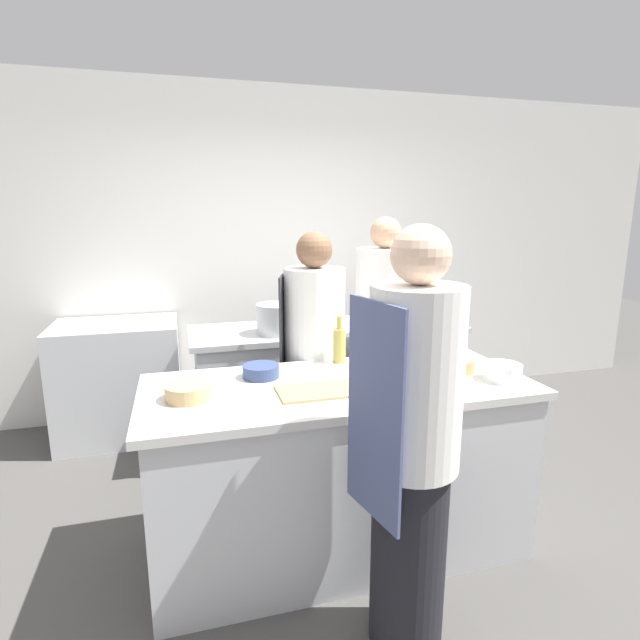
{
  "coord_description": "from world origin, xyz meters",
  "views": [
    {
      "loc": [
        -0.74,
        -2.27,
        1.76
      ],
      "look_at": [
        0.0,
        0.35,
        1.17
      ],
      "focal_mm": 28.0,
      "sensor_mm": 36.0,
      "label": 1
    }
  ],
  "objects_px": {
    "bottle_vinegar": "(387,344)",
    "bowl_wooden_salad": "(502,372)",
    "oven_range": "(119,380)",
    "chef_at_stove": "(383,347)",
    "stockpot": "(278,319)",
    "chef_at_pass_far": "(314,367)",
    "bowl_ceramic_blue": "(261,371)",
    "bowl_prep_small": "(189,391)",
    "bowl_mixing_large": "(455,365)",
    "bottle_wine": "(339,344)",
    "bottle_olive_oil": "(426,342)",
    "chef_at_prep_near": "(412,448)"
  },
  "relations": [
    {
      "from": "oven_range",
      "to": "bowl_wooden_salad",
      "type": "xyz_separation_m",
      "value": [
        2.06,
        -1.93,
        0.5
      ]
    },
    {
      "from": "bowl_ceramic_blue",
      "to": "oven_range",
      "type": "bearing_deg",
      "value": 119.53
    },
    {
      "from": "bottle_olive_oil",
      "to": "stockpot",
      "type": "distance_m",
      "value": 1.1
    },
    {
      "from": "chef_at_pass_far",
      "to": "bowl_mixing_large",
      "type": "xyz_separation_m",
      "value": [
        0.64,
        -0.57,
        0.13
      ]
    },
    {
      "from": "chef_at_stove",
      "to": "bottle_wine",
      "type": "bearing_deg",
      "value": -34.24
    },
    {
      "from": "oven_range",
      "to": "chef_at_pass_far",
      "type": "xyz_separation_m",
      "value": [
        1.27,
        -1.17,
        0.36
      ]
    },
    {
      "from": "chef_at_stove",
      "to": "bowl_mixing_large",
      "type": "xyz_separation_m",
      "value": [
        0.11,
        -0.74,
        0.09
      ]
    },
    {
      "from": "bowl_ceramic_blue",
      "to": "chef_at_stove",
      "type": "bearing_deg",
      "value": 31.22
    },
    {
      "from": "bowl_wooden_salad",
      "to": "bottle_olive_oil",
      "type": "bearing_deg",
      "value": 114.16
    },
    {
      "from": "oven_range",
      "to": "bowl_prep_small",
      "type": "height_order",
      "value": "bowl_prep_small"
    },
    {
      "from": "bottle_wine",
      "to": "bottle_vinegar",
      "type": "bearing_deg",
      "value": -26.95
    },
    {
      "from": "bowl_ceramic_blue",
      "to": "stockpot",
      "type": "height_order",
      "value": "stockpot"
    },
    {
      "from": "bottle_wine",
      "to": "stockpot",
      "type": "distance_m",
      "value": 0.8
    },
    {
      "from": "stockpot",
      "to": "bowl_wooden_salad",
      "type": "bearing_deg",
      "value": -54.53
    },
    {
      "from": "bottle_wine",
      "to": "bowl_mixing_large",
      "type": "relative_size",
      "value": 1.32
    },
    {
      "from": "stockpot",
      "to": "bowl_prep_small",
      "type": "bearing_deg",
      "value": -119.45
    },
    {
      "from": "bottle_vinegar",
      "to": "bowl_wooden_salad",
      "type": "distance_m",
      "value": 0.61
    },
    {
      "from": "bottle_wine",
      "to": "bowl_wooden_salad",
      "type": "bearing_deg",
      "value": -35.93
    },
    {
      "from": "chef_at_pass_far",
      "to": "oven_range",
      "type": "bearing_deg",
      "value": 65.09
    },
    {
      "from": "bowl_wooden_salad",
      "to": "bottle_wine",
      "type": "bearing_deg",
      "value": 144.07
    },
    {
      "from": "chef_at_prep_near",
      "to": "stockpot",
      "type": "bearing_deg",
      "value": -6.25
    },
    {
      "from": "chef_at_pass_far",
      "to": "stockpot",
      "type": "xyz_separation_m",
      "value": [
        -0.12,
        0.53,
        0.2
      ]
    },
    {
      "from": "chef_at_prep_near",
      "to": "bowl_mixing_large",
      "type": "distance_m",
      "value": 0.88
    },
    {
      "from": "bottle_vinegar",
      "to": "bowl_ceramic_blue",
      "type": "relative_size",
      "value": 1.59
    },
    {
      "from": "chef_at_pass_far",
      "to": "bowl_prep_small",
      "type": "distance_m",
      "value": 0.97
    },
    {
      "from": "bowl_mixing_large",
      "to": "stockpot",
      "type": "bearing_deg",
      "value": 124.74
    },
    {
      "from": "bottle_vinegar",
      "to": "bowl_mixing_large",
      "type": "distance_m",
      "value": 0.38
    },
    {
      "from": "bowl_mixing_large",
      "to": "bowl_wooden_salad",
      "type": "distance_m",
      "value": 0.25
    },
    {
      "from": "bottle_olive_oil",
      "to": "bottle_wine",
      "type": "relative_size",
      "value": 0.94
    },
    {
      "from": "bowl_ceramic_blue",
      "to": "bowl_mixing_large",
      "type": "bearing_deg",
      "value": -10.08
    },
    {
      "from": "bowl_mixing_large",
      "to": "bowl_ceramic_blue",
      "type": "bearing_deg",
      "value": 169.92
    },
    {
      "from": "bottle_vinegar",
      "to": "stockpot",
      "type": "height_order",
      "value": "bottle_vinegar"
    },
    {
      "from": "oven_range",
      "to": "bowl_ceramic_blue",
      "type": "height_order",
      "value": "bowl_ceramic_blue"
    },
    {
      "from": "oven_range",
      "to": "stockpot",
      "type": "height_order",
      "value": "stockpot"
    },
    {
      "from": "bottle_olive_oil",
      "to": "bowl_wooden_salad",
      "type": "bearing_deg",
      "value": -65.84
    },
    {
      "from": "bowl_mixing_large",
      "to": "bowl_prep_small",
      "type": "xyz_separation_m",
      "value": [
        -1.39,
        -0.03,
        -0.0
      ]
    },
    {
      "from": "oven_range",
      "to": "chef_at_pass_far",
      "type": "height_order",
      "value": "chef_at_pass_far"
    },
    {
      "from": "chef_at_prep_near",
      "to": "bottle_wine",
      "type": "height_order",
      "value": "chef_at_prep_near"
    },
    {
      "from": "bottle_vinegar",
      "to": "stockpot",
      "type": "bearing_deg",
      "value": 116.6
    },
    {
      "from": "chef_at_stove",
      "to": "bowl_prep_small",
      "type": "relative_size",
      "value": 7.97
    },
    {
      "from": "bottle_wine",
      "to": "bowl_ceramic_blue",
      "type": "xyz_separation_m",
      "value": [
        -0.47,
        -0.14,
        -0.07
      ]
    },
    {
      "from": "bottle_olive_oil",
      "to": "bowl_mixing_large",
      "type": "height_order",
      "value": "bottle_olive_oil"
    },
    {
      "from": "bottle_vinegar",
      "to": "stockpot",
      "type": "distance_m",
      "value": 1.0
    },
    {
      "from": "bowl_mixing_large",
      "to": "bottle_vinegar",
      "type": "bearing_deg",
      "value": 147.14
    },
    {
      "from": "chef_at_pass_far",
      "to": "bowl_ceramic_blue",
      "type": "relative_size",
      "value": 8.7
    },
    {
      "from": "bottle_wine",
      "to": "bowl_mixing_large",
      "type": "height_order",
      "value": "bottle_wine"
    },
    {
      "from": "stockpot",
      "to": "chef_at_pass_far",
      "type": "bearing_deg",
      "value": -77.13
    },
    {
      "from": "chef_at_pass_far",
      "to": "bowl_wooden_salad",
      "type": "relative_size",
      "value": 8.46
    },
    {
      "from": "oven_range",
      "to": "chef_at_stove",
      "type": "height_order",
      "value": "chef_at_stove"
    },
    {
      "from": "chef_at_prep_near",
      "to": "bowl_prep_small",
      "type": "bearing_deg",
      "value": 40.24
    }
  ]
}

